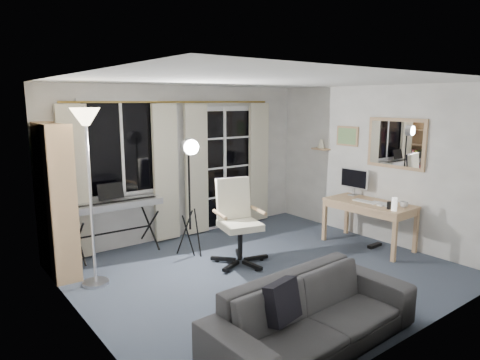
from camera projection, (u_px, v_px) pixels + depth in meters
name	position (u px, v px, depth m)	size (l,w,h in m)	color
floor	(265.00, 272.00, 5.51)	(4.50, 4.00, 0.02)	#343D4D
window	(121.00, 148.00, 6.15)	(1.20, 0.08, 1.40)	white
french_door	(224.00, 169.00, 7.31)	(1.32, 0.09, 2.11)	white
curtains	(181.00, 170.00, 6.70)	(3.60, 0.07, 2.13)	gold
bookshelf	(54.00, 204.00, 5.29)	(0.34, 0.90, 1.91)	tan
torchiere_lamp	(87.00, 144.00, 4.83)	(0.35, 0.35, 2.09)	#B2B2B7
keyboard_piano	(114.00, 206.00, 5.92)	(1.34, 0.68, 0.97)	black
studio_light	(190.00, 161.00, 5.80)	(0.35, 0.35, 1.70)	black
office_chair	(236.00, 213.00, 5.77)	(0.79, 0.79, 1.14)	black
desk	(369.00, 208.00, 6.37)	(0.68, 1.30, 0.68)	tan
monitor	(354.00, 179.00, 6.78)	(0.17, 0.49, 0.43)	silver
desk_clutter	(380.00, 215.00, 6.18)	(0.39, 0.78, 0.87)	white
mug	(404.00, 204.00, 6.02)	(0.11, 0.09, 0.11)	silver
wall_mirror	(396.00, 143.00, 6.28)	(0.04, 0.94, 0.74)	tan
framed_print	(347.00, 136.00, 6.98)	(0.03, 0.42, 0.32)	tan
wall_shelf	(321.00, 146.00, 7.36)	(0.16, 0.30, 0.18)	tan
sofa	(314.00, 303.00, 3.77)	(2.08, 0.67, 0.81)	#333336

